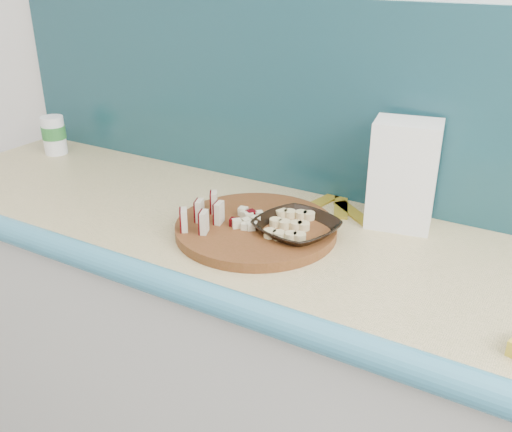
% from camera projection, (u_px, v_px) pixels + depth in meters
% --- Properties ---
extents(kitchen_counter, '(2.20, 0.63, 0.91)m').
position_uv_depth(kitchen_counter, '(284.00, 391.00, 1.50)').
color(kitchen_counter, silver).
rests_on(kitchen_counter, ground).
extents(backsplash, '(2.20, 0.02, 0.50)m').
position_uv_depth(backsplash, '(343.00, 105.00, 1.43)').
color(backsplash, teal).
rests_on(backsplash, kitchen_counter).
extents(cutting_board, '(0.46, 0.46, 0.02)m').
position_uv_depth(cutting_board, '(256.00, 228.00, 1.33)').
color(cutting_board, '#4F2F11').
rests_on(cutting_board, kitchen_counter).
extents(apple_wedges, '(0.07, 0.15, 0.05)m').
position_uv_depth(apple_wedges, '(204.00, 213.00, 1.32)').
color(apple_wedges, beige).
rests_on(apple_wedges, cutting_board).
extents(apple_chunks, '(0.06, 0.06, 0.02)m').
position_uv_depth(apple_chunks, '(246.00, 219.00, 1.33)').
color(apple_chunks, beige).
rests_on(apple_chunks, cutting_board).
extents(banana_slices, '(0.12, 0.16, 0.02)m').
position_uv_depth(banana_slices, '(290.00, 225.00, 1.30)').
color(banana_slices, '#DAC585').
rests_on(banana_slices, cutting_board).
extents(brown_bowl, '(0.22, 0.22, 0.04)m').
position_uv_depth(brown_bowl, '(296.00, 230.00, 1.30)').
color(brown_bowl, black).
rests_on(brown_bowl, kitchen_counter).
extents(flour_bag, '(0.17, 0.13, 0.26)m').
position_uv_depth(flour_bag, '(403.00, 175.00, 1.32)').
color(flour_bag, white).
rests_on(flour_bag, kitchen_counter).
extents(canister, '(0.08, 0.08, 0.12)m').
position_uv_depth(canister, '(54.00, 134.00, 1.84)').
color(canister, white).
rests_on(canister, kitchen_counter).
extents(banana_peel, '(0.21, 0.18, 0.01)m').
position_uv_depth(banana_peel, '(337.00, 208.00, 1.46)').
color(banana_peel, gold).
rests_on(banana_peel, kitchen_counter).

